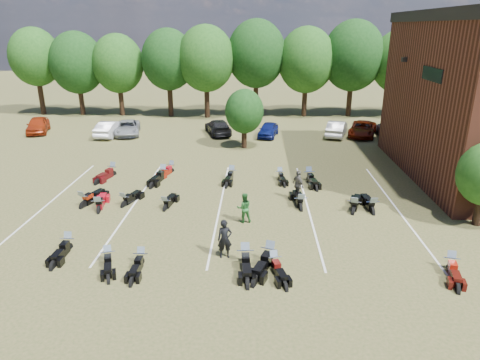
{
  "coord_description": "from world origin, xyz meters",
  "views": [
    {
      "loc": [
        -0.98,
        -19.58,
        9.69
      ],
      "look_at": [
        -1.9,
        4.0,
        1.2
      ],
      "focal_mm": 32.0,
      "sensor_mm": 36.0,
      "label": 1
    }
  ],
  "objects_px": {
    "motorcycle_0": "(69,250)",
    "motorcycle_7": "(99,212)",
    "motorcycle_3": "(269,262)",
    "person_green": "(244,208)",
    "person_grey": "(298,185)",
    "car_4": "(268,130)",
    "motorcycle_14": "(113,176)",
    "car_0": "(38,125)",
    "person_black": "(225,239)"
  },
  "relations": [
    {
      "from": "car_4",
      "to": "motorcycle_14",
      "type": "xyz_separation_m",
      "value": [
        -10.95,
        -11.59,
        -0.65
      ]
    },
    {
      "from": "person_green",
      "to": "motorcycle_14",
      "type": "height_order",
      "value": "person_green"
    },
    {
      "from": "car_4",
      "to": "person_black",
      "type": "distance_m",
      "value": 22.42
    },
    {
      "from": "person_green",
      "to": "motorcycle_7",
      "type": "height_order",
      "value": "person_green"
    },
    {
      "from": "person_black",
      "to": "person_grey",
      "type": "distance_m",
      "value": 7.93
    },
    {
      "from": "car_0",
      "to": "person_black",
      "type": "xyz_separation_m",
      "value": [
        19.75,
        -23.0,
        0.14
      ]
    },
    {
      "from": "car_4",
      "to": "person_black",
      "type": "relative_size",
      "value": 2.13
    },
    {
      "from": "motorcycle_0",
      "to": "car_0",
      "type": "bearing_deg",
      "value": 119.24
    },
    {
      "from": "motorcycle_0",
      "to": "car_4",
      "type": "bearing_deg",
      "value": 66.54
    },
    {
      "from": "motorcycle_0",
      "to": "motorcycle_14",
      "type": "height_order",
      "value": "motorcycle_14"
    },
    {
      "from": "car_0",
      "to": "car_4",
      "type": "height_order",
      "value": "car_0"
    },
    {
      "from": "person_grey",
      "to": "motorcycle_3",
      "type": "relative_size",
      "value": 0.73
    },
    {
      "from": "motorcycle_14",
      "to": "car_4",
      "type": "bearing_deg",
      "value": 62.7
    },
    {
      "from": "person_grey",
      "to": "motorcycle_14",
      "type": "distance_m",
      "value": 12.95
    },
    {
      "from": "motorcycle_0",
      "to": "motorcycle_3",
      "type": "distance_m",
      "value": 9.22
    },
    {
      "from": "motorcycle_7",
      "to": "person_grey",
      "type": "bearing_deg",
      "value": -177.56
    },
    {
      "from": "car_0",
      "to": "person_grey",
      "type": "distance_m",
      "value": 28.53
    },
    {
      "from": "car_4",
      "to": "motorcycle_7",
      "type": "height_order",
      "value": "car_4"
    },
    {
      "from": "car_0",
      "to": "motorcycle_14",
      "type": "relative_size",
      "value": 1.84
    },
    {
      "from": "car_0",
      "to": "motorcycle_14",
      "type": "height_order",
      "value": "car_0"
    },
    {
      "from": "person_grey",
      "to": "motorcycle_14",
      "type": "relative_size",
      "value": 0.75
    },
    {
      "from": "motorcycle_3",
      "to": "motorcycle_14",
      "type": "height_order",
      "value": "motorcycle_3"
    },
    {
      "from": "car_0",
      "to": "motorcycle_0",
      "type": "xyz_separation_m",
      "value": [
        12.51,
        -22.64,
        -0.75
      ]
    },
    {
      "from": "motorcycle_0",
      "to": "motorcycle_7",
      "type": "height_order",
      "value": "motorcycle_7"
    },
    {
      "from": "person_black",
      "to": "car_4",
      "type": "bearing_deg",
      "value": 72.95
    },
    {
      "from": "person_green",
      "to": "person_grey",
      "type": "relative_size",
      "value": 0.9
    },
    {
      "from": "motorcycle_0",
      "to": "person_black",
      "type": "bearing_deg",
      "value": -2.49
    },
    {
      "from": "motorcycle_3",
      "to": "person_green",
      "type": "bearing_deg",
      "value": 126.5
    },
    {
      "from": "motorcycle_0",
      "to": "motorcycle_14",
      "type": "relative_size",
      "value": 0.91
    },
    {
      "from": "motorcycle_0",
      "to": "motorcycle_14",
      "type": "distance_m",
      "value": 10.43
    },
    {
      "from": "person_black",
      "to": "motorcycle_0",
      "type": "bearing_deg",
      "value": 166.37
    },
    {
      "from": "car_0",
      "to": "person_black",
      "type": "distance_m",
      "value": 30.31
    },
    {
      "from": "person_green",
      "to": "person_grey",
      "type": "height_order",
      "value": "person_grey"
    },
    {
      "from": "car_0",
      "to": "motorcycle_14",
      "type": "distance_m",
      "value": 16.67
    },
    {
      "from": "person_green",
      "to": "person_black",
      "type": "bearing_deg",
      "value": 67.26
    },
    {
      "from": "person_black",
      "to": "person_grey",
      "type": "relative_size",
      "value": 0.99
    },
    {
      "from": "person_green",
      "to": "motorcycle_0",
      "type": "bearing_deg",
      "value": 11.25
    },
    {
      "from": "motorcycle_0",
      "to": "motorcycle_14",
      "type": "xyz_separation_m",
      "value": [
        -1.29,
        10.35,
        0.0
      ]
    },
    {
      "from": "car_4",
      "to": "person_grey",
      "type": "xyz_separation_m",
      "value": [
        1.4,
        -15.35,
        0.25
      ]
    },
    {
      "from": "person_grey",
      "to": "motorcycle_14",
      "type": "height_order",
      "value": "person_grey"
    },
    {
      "from": "car_4",
      "to": "motorcycle_0",
      "type": "distance_m",
      "value": 23.98
    },
    {
      "from": "car_0",
      "to": "motorcycle_0",
      "type": "height_order",
      "value": "car_0"
    },
    {
      "from": "motorcycle_0",
      "to": "motorcycle_14",
      "type": "bearing_deg",
      "value": 97.42
    },
    {
      "from": "person_grey",
      "to": "car_4",
      "type": "bearing_deg",
      "value": -22.18
    },
    {
      "from": "car_4",
      "to": "motorcycle_14",
      "type": "height_order",
      "value": "car_4"
    },
    {
      "from": "person_green",
      "to": "motorcycle_3",
      "type": "relative_size",
      "value": 0.65
    },
    {
      "from": "motorcycle_7",
      "to": "person_black",
      "type": "bearing_deg",
      "value": 138.51
    },
    {
      "from": "car_0",
      "to": "person_black",
      "type": "relative_size",
      "value": 2.47
    },
    {
      "from": "person_grey",
      "to": "person_green",
      "type": "bearing_deg",
      "value": 109.14
    },
    {
      "from": "car_4",
      "to": "motorcycle_7",
      "type": "bearing_deg",
      "value": -107.21
    }
  ]
}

